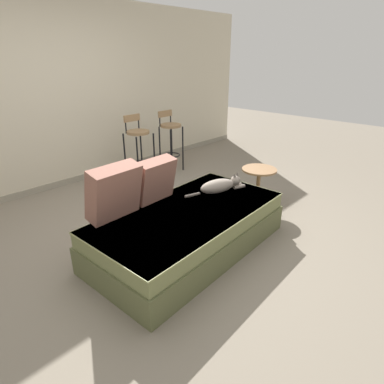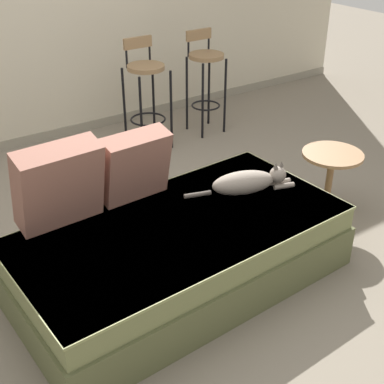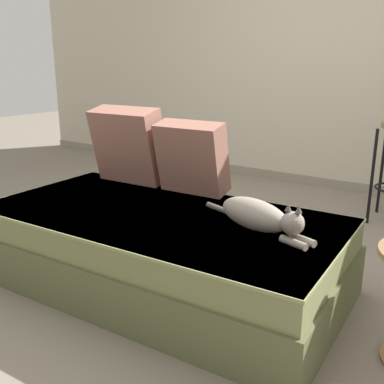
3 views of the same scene
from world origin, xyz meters
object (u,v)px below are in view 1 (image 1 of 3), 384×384
throw_pillow_corner (114,192)px  side_table (258,182)px  couch (189,229)px  throw_pillow_middle (155,180)px  cat (220,186)px  bar_stool_by_doorway (170,134)px  bar_stool_near_window (138,143)px

throw_pillow_corner → side_table: 1.99m
couch → throw_pillow_middle: 0.61m
couch → throw_pillow_corner: size_ratio=3.97×
couch → cat: (0.57, 0.07, 0.29)m
bar_stool_by_doorway → side_table: size_ratio=1.96×
throw_pillow_corner → bar_stool_by_doorway: (2.12, 1.52, -0.07)m
cat → side_table: 0.81m
throw_pillow_middle → side_table: throw_pillow_middle is taller
throw_pillow_middle → bar_stool_by_doorway: bar_stool_by_doorway is taller
couch → bar_stool_by_doorway: 2.49m
couch → side_table: side_table is taller
cat → side_table: size_ratio=1.40×
throw_pillow_corner → bar_stool_by_doorway: 2.61m
throw_pillow_middle → side_table: 1.50m
couch → cat: cat is taller
throw_pillow_corner → cat: (1.14, -0.32, -0.18)m
cat → couch: bearing=-172.9°
throw_pillow_corner → side_table: (1.93, -0.33, -0.36)m
throw_pillow_corner → throw_pillow_middle: bearing=2.6°
side_table → bar_stool_near_window: bearing=104.5°
throw_pillow_corner → bar_stool_by_doorway: bar_stool_by_doorway is taller
couch → throw_pillow_middle: bearing=99.4°
couch → throw_pillow_corner: 0.84m
bar_stool_near_window → bar_stool_by_doorway: bearing=0.1°
side_table → couch: bearing=-177.4°
bar_stool_by_doorway → throw_pillow_corner: bearing=-144.4°
cat → bar_stool_by_doorway: 2.09m
throw_pillow_corner → side_table: size_ratio=1.01×
throw_pillow_corner → cat: throw_pillow_corner is taller
bar_stool_near_window → bar_stool_by_doorway: bar_stool_near_window is taller
couch → throw_pillow_corner: bearing=145.5°
couch → side_table: size_ratio=4.03×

